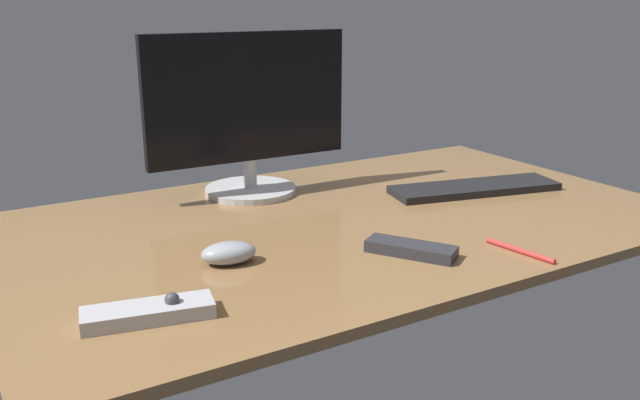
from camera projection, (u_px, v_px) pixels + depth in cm
name	position (u px, v px, depth cm)	size (l,w,h in cm)	color
desk	(344.00, 223.00, 142.52)	(140.00, 84.00, 2.00)	olive
monitor	(248.00, 114.00, 155.19)	(48.53, 21.36, 37.18)	silver
keyboard	(475.00, 188.00, 161.51)	(40.73, 11.20, 1.75)	black
computer_mouse	(229.00, 253.00, 117.82)	(9.65, 5.90, 3.90)	#999EA5
media_remote	(149.00, 312.00, 97.55)	(19.48, 9.54, 3.72)	#B7B7BC
tv_remote	(411.00, 249.00, 122.08)	(16.20, 5.22, 2.15)	#2D2D33
pen	(520.00, 250.00, 123.04)	(0.96, 0.96, 14.30)	red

